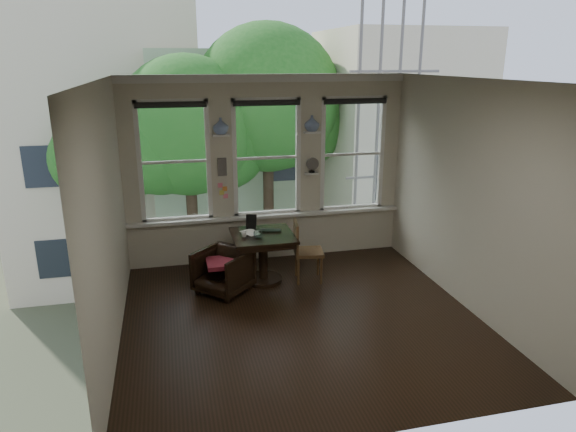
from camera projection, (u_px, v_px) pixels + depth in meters
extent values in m
plane|color=black|center=(301.00, 318.00, 6.65)|extent=(4.50, 4.50, 0.00)
plane|color=silver|center=(303.00, 79.00, 5.77)|extent=(4.50, 4.50, 0.00)
plane|color=beige|center=(267.00, 170.00, 8.31)|extent=(4.50, 0.00, 4.50)
plane|color=beige|center=(374.00, 283.00, 4.12)|extent=(4.50, 0.00, 4.50)
plane|color=beige|center=(107.00, 220.00, 5.72)|extent=(0.00, 4.50, 4.50)
plane|color=beige|center=(468.00, 196.00, 6.71)|extent=(0.00, 4.50, 4.50)
cube|color=white|center=(221.00, 135.00, 7.88)|extent=(0.26, 0.16, 0.03)
cube|color=white|center=(312.00, 132.00, 8.20)|extent=(0.26, 0.16, 0.03)
cube|color=#59544F|center=(222.00, 167.00, 8.05)|extent=(0.14, 0.06, 0.28)
imported|color=silver|center=(221.00, 126.00, 7.84)|extent=(0.24, 0.24, 0.25)
imported|color=silver|center=(312.00, 123.00, 8.16)|extent=(0.24, 0.24, 0.25)
imported|color=black|center=(223.00, 271.00, 7.32)|extent=(0.98, 0.98, 0.64)
cube|color=maroon|center=(223.00, 263.00, 7.28)|extent=(0.45, 0.45, 0.06)
imported|color=black|center=(270.00, 232.00, 7.63)|extent=(0.37, 0.29, 0.03)
imported|color=white|center=(244.00, 234.00, 7.43)|extent=(0.10, 0.10, 0.08)
imported|color=white|center=(258.00, 235.00, 7.37)|extent=(0.16, 0.16, 0.11)
cube|color=black|center=(251.00, 222.00, 7.77)|extent=(0.18, 0.12, 0.22)
cube|color=silver|center=(251.00, 232.00, 7.62)|extent=(0.33, 0.37, 0.00)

